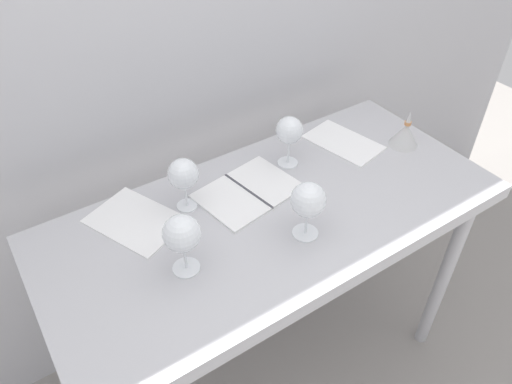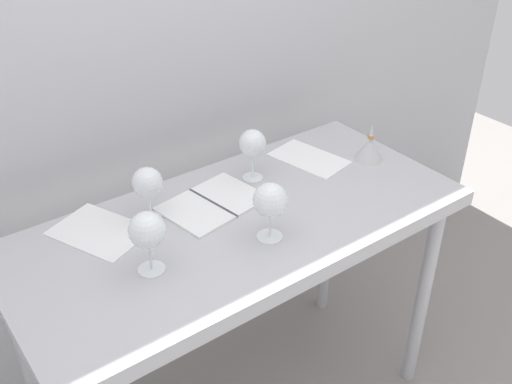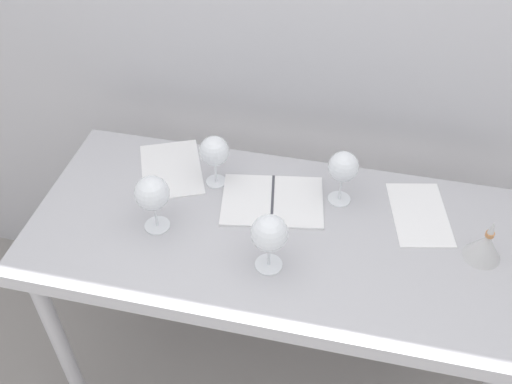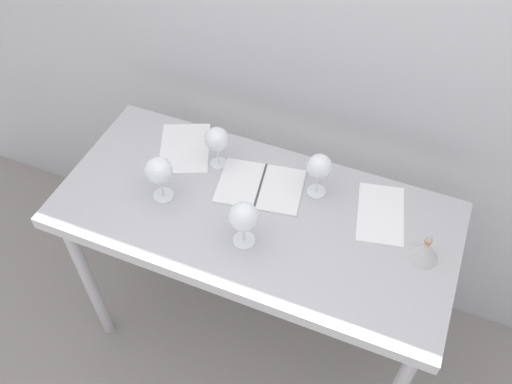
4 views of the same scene
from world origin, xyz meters
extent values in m
plane|color=gray|center=(0.00, 0.00, 0.00)|extent=(6.00, 6.00, 0.00)
cube|color=#BABABF|center=(0.00, 0.49, 1.30)|extent=(3.80, 0.04, 2.60)
cube|color=#B3B3B8|center=(0.00, 0.00, 0.88)|extent=(1.40, 0.64, 0.04)
cube|color=#B3B3B8|center=(0.00, -0.33, 0.88)|extent=(1.40, 0.01, 0.05)
cylinder|color=#B3B3B8|center=(0.64, -0.26, 0.43)|extent=(0.05, 0.05, 0.86)
cylinder|color=#B3B3B8|center=(-0.64, 0.26, 0.43)|extent=(0.05, 0.05, 0.86)
cylinder|color=#B3B3B8|center=(0.64, 0.26, 0.43)|extent=(0.05, 0.05, 0.86)
cylinder|color=white|center=(0.02, -0.14, 0.90)|extent=(0.08, 0.08, 0.00)
cylinder|color=white|center=(0.02, -0.14, 0.95)|extent=(0.01, 0.01, 0.08)
sphere|color=white|center=(0.02, -0.14, 1.03)|extent=(0.10, 0.10, 0.10)
cylinder|color=maroon|center=(0.02, -0.14, 1.01)|extent=(0.07, 0.07, 0.03)
cylinder|color=white|center=(-0.21, 0.15, 0.90)|extent=(0.06, 0.06, 0.00)
cylinder|color=white|center=(-0.21, 0.15, 0.95)|extent=(0.01, 0.01, 0.08)
sphere|color=white|center=(-0.21, 0.15, 1.03)|extent=(0.09, 0.09, 0.09)
cylinder|color=maroon|center=(-0.21, 0.15, 1.01)|extent=(0.06, 0.06, 0.02)
cylinder|color=white|center=(-0.33, -0.06, 0.90)|extent=(0.07, 0.07, 0.00)
cylinder|color=white|center=(-0.33, -0.06, 0.95)|extent=(0.01, 0.01, 0.09)
sphere|color=white|center=(-0.33, -0.06, 1.03)|extent=(0.10, 0.10, 0.10)
cylinder|color=maroon|center=(-0.33, -0.06, 1.01)|extent=(0.07, 0.07, 0.02)
cylinder|color=white|center=(0.17, 0.16, 0.90)|extent=(0.07, 0.07, 0.00)
cylinder|color=white|center=(0.17, 0.16, 0.95)|extent=(0.01, 0.01, 0.09)
sphere|color=white|center=(0.17, 0.16, 1.03)|extent=(0.09, 0.09, 0.09)
cylinder|color=maroon|center=(0.17, 0.16, 1.02)|extent=(0.06, 0.06, 0.03)
cube|color=white|center=(-0.10, 0.09, 0.90)|extent=(0.19, 0.24, 0.01)
cube|color=white|center=(0.05, 0.12, 0.90)|extent=(0.19, 0.24, 0.01)
cube|color=#3F3F47|center=(-0.02, 0.11, 0.90)|extent=(0.04, 0.22, 0.01)
cube|color=white|center=(0.41, 0.15, 0.90)|extent=(0.21, 0.29, 0.00)
cube|color=white|center=(-0.37, 0.18, 0.90)|extent=(0.28, 0.32, 0.00)
cone|color=silver|center=(0.58, 0.02, 0.94)|extent=(0.10, 0.10, 0.08)
cylinder|color=#C17F4C|center=(0.58, 0.02, 0.99)|extent=(0.02, 0.02, 0.01)
cone|color=silver|center=(0.58, 0.02, 1.01)|extent=(0.02, 0.02, 0.04)
camera|label=1|loc=(-0.64, -0.87, 1.89)|focal=34.08mm
camera|label=2|loc=(-0.84, -1.23, 1.93)|focal=42.17mm
camera|label=3|loc=(0.20, -1.13, 2.13)|focal=40.97mm
camera|label=4|loc=(0.46, -1.11, 2.39)|focal=38.51mm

